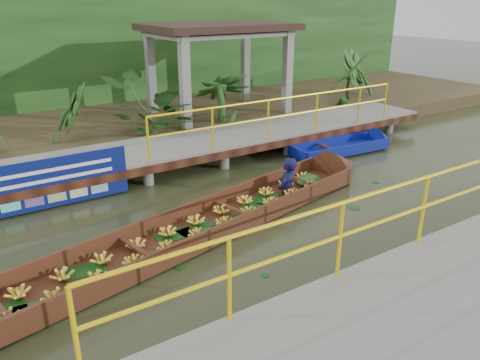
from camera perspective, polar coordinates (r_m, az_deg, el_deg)
ground at (r=8.99m, az=1.55°, el=-4.59°), size 80.00×80.00×0.00m
land_strip at (r=15.33m, az=-14.59°, el=6.67°), size 30.00×8.00×0.45m
far_dock at (r=11.61m, az=-7.96°, el=3.84°), size 16.00×2.06×1.66m
pavilion at (r=15.05m, az=-2.65°, el=17.08°), size 4.40×3.00×3.00m
foliage_backdrop at (r=17.38m, az=-17.94°, el=13.98°), size 30.00×0.80×4.00m
vendor_boat at (r=8.31m, az=-4.76°, el=-5.38°), size 10.37×3.15×2.01m
moored_blue_boat at (r=13.41m, az=14.58°, el=4.23°), size 3.30×1.08×0.77m
blue_banner at (r=9.83m, az=-22.57°, el=-0.42°), size 3.23×0.04×1.01m
tropical_plants at (r=14.04m, az=-3.11°, el=10.07°), size 14.19×1.19×1.49m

